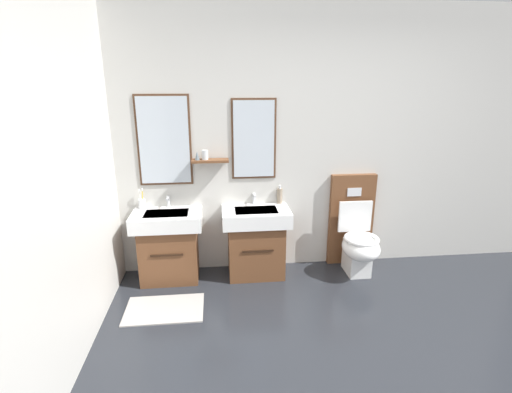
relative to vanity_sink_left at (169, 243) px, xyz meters
name	(u,v)px	position (x,y,z in m)	size (l,w,h in m)	color
wall_back	(331,142)	(1.68, 0.25, 0.95)	(4.63, 0.27, 2.66)	beige
bath_mat	(165,309)	(0.00, -0.58, -0.38)	(0.68, 0.44, 0.01)	#9E9993
vanity_sink_left	(169,243)	(0.00, 0.00, 0.00)	(0.67, 0.46, 0.71)	brown
tap_on_left_sink	(168,200)	(0.00, 0.16, 0.40)	(0.03, 0.13, 0.11)	silver
vanity_sink_right	(256,239)	(0.87, 0.00, 0.00)	(0.67, 0.46, 0.71)	brown
tap_on_right_sink	(254,197)	(0.87, 0.16, 0.40)	(0.03, 0.13, 0.11)	silver
toilet	(356,236)	(1.92, -0.01, -0.01)	(0.48, 0.62, 1.00)	brown
toothbrush_cup	(142,203)	(-0.26, 0.15, 0.38)	(0.07, 0.07, 0.21)	silver
soap_dispenser	(280,196)	(1.14, 0.16, 0.41)	(0.06, 0.06, 0.19)	gray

